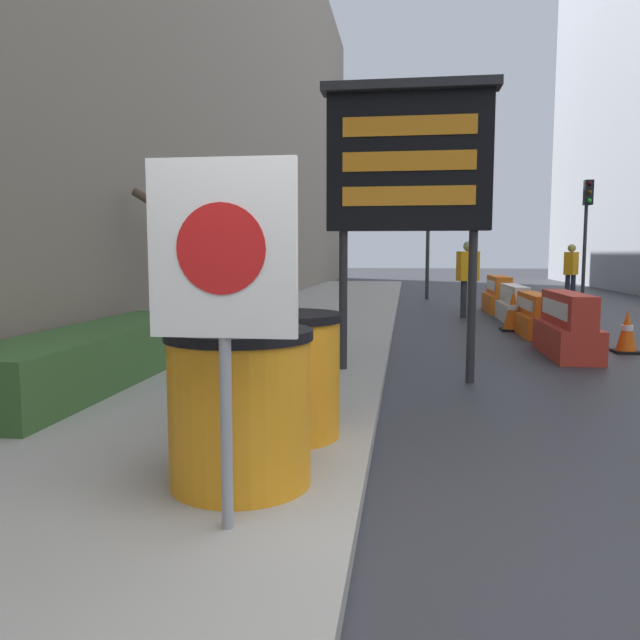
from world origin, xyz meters
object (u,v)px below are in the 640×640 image
(traffic_light_near_curb, at_px, (428,218))
(traffic_light_far_side, at_px, (587,212))
(barrel_drum_middle, at_px, (284,374))
(traffic_cone_mid, at_px, (627,332))
(jersey_barrier_white, at_px, (514,306))
(traffic_cone_far, at_px, (542,312))
(pedestrian_worker, at_px, (468,273))
(warning_sign, at_px, (223,273))
(jersey_barrier_orange_near, at_px, (499,296))
(message_board, at_px, (409,163))
(barrel_drum_foreground, at_px, (240,407))
(pedestrian_passerby, at_px, (571,268))
(jersey_barrier_orange_far, at_px, (534,317))
(traffic_cone_near, at_px, (513,311))
(jersey_barrier_red_striped, at_px, (567,328))

(traffic_light_near_curb, distance_m, traffic_light_far_side, 5.90)
(barrel_drum_middle, relative_size, traffic_cone_mid, 1.41)
(jersey_barrier_white, distance_m, traffic_cone_far, 1.42)
(pedestrian_worker, bearing_deg, jersey_barrier_white, -61.30)
(warning_sign, bearing_deg, jersey_barrier_orange_near, 76.58)
(jersey_barrier_orange_near, bearing_deg, message_board, -104.46)
(warning_sign, bearing_deg, barrel_drum_foreground, 98.66)
(traffic_light_far_side, bearing_deg, jersey_barrier_orange_near, -120.31)
(jersey_barrier_orange_near, xyz_separation_m, pedestrian_passerby, (2.53, 3.21, 0.63))
(jersey_barrier_orange_near, distance_m, pedestrian_worker, 1.84)
(warning_sign, distance_m, jersey_barrier_orange_near, 13.77)
(message_board, bearing_deg, jersey_barrier_white, 70.92)
(barrel_drum_middle, xyz_separation_m, jersey_barrier_orange_far, (3.22, 7.22, -0.25))
(barrel_drum_middle, xyz_separation_m, traffic_light_near_curb, (1.56, 15.99, 2.02))
(jersey_barrier_orange_far, height_order, traffic_cone_mid, jersey_barrier_orange_far)
(warning_sign, relative_size, traffic_cone_near, 2.29)
(jersey_barrier_orange_near, xyz_separation_m, traffic_cone_far, (0.30, -3.68, -0.06))
(barrel_drum_middle, bearing_deg, jersey_barrier_orange_near, 74.67)
(barrel_drum_foreground, height_order, traffic_light_near_curb, traffic_light_near_curb)
(pedestrian_worker, bearing_deg, jersey_barrier_orange_far, -92.49)
(traffic_cone_far, distance_m, pedestrian_passerby, 7.27)
(barrel_drum_foreground, xyz_separation_m, warning_sign, (0.09, -0.62, 0.81))
(warning_sign, relative_size, traffic_light_far_side, 0.46)
(traffic_cone_far, bearing_deg, traffic_light_near_curb, 103.87)
(traffic_cone_far, distance_m, traffic_light_near_curb, 8.47)
(traffic_light_near_curb, bearing_deg, pedestrian_worker, -82.64)
(jersey_barrier_white, xyz_separation_m, traffic_light_far_side, (3.79, 8.78, 2.53))
(jersey_barrier_orange_near, xyz_separation_m, traffic_light_far_side, (3.79, 6.49, 2.48))
(barrel_drum_foreground, height_order, warning_sign, warning_sign)
(traffic_light_near_curb, bearing_deg, message_board, -92.86)
(message_board, xyz_separation_m, jersey_barrier_orange_near, (2.32, 8.98, -2.10))
(message_board, xyz_separation_m, jersey_barrier_white, (2.32, 6.70, -2.15))
(message_board, height_order, jersey_barrier_orange_far, message_board)
(jersey_barrier_orange_far, relative_size, pedestrian_passerby, 0.99)
(message_board, xyz_separation_m, traffic_light_far_side, (6.11, 15.48, 0.37))
(jersey_barrier_white, bearing_deg, jersey_barrier_red_striped, -90.00)
(traffic_cone_near, distance_m, traffic_cone_mid, 2.83)
(jersey_barrier_white, height_order, jersey_barrier_orange_near, jersey_barrier_orange_near)
(jersey_barrier_red_striped, bearing_deg, jersey_barrier_orange_far, 90.00)
(pedestrian_worker, bearing_deg, traffic_cone_far, -80.40)
(jersey_barrier_white, xyz_separation_m, pedestrian_worker, (-0.92, 0.83, 0.69))
(traffic_cone_far, bearing_deg, jersey_barrier_white, 102.24)
(barrel_drum_foreground, relative_size, traffic_light_near_curb, 0.26)
(barrel_drum_middle, distance_m, warning_sign, 1.81)
(jersey_barrier_orange_far, relative_size, jersey_barrier_orange_near, 0.94)
(message_board, relative_size, traffic_cone_near, 4.26)
(barrel_drum_foreground, xyz_separation_m, jersey_barrier_orange_far, (3.28, 8.22, -0.25))
(jersey_barrier_red_striped, xyz_separation_m, traffic_light_far_side, (3.79, 13.34, 2.47))
(traffic_light_far_side, bearing_deg, pedestrian_passerby, -111.09)
(jersey_barrier_red_striped, distance_m, jersey_barrier_white, 4.56)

